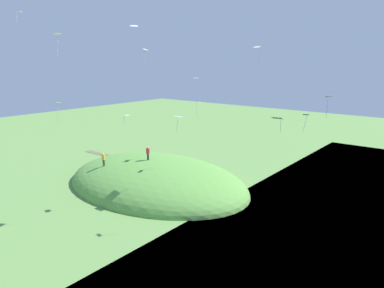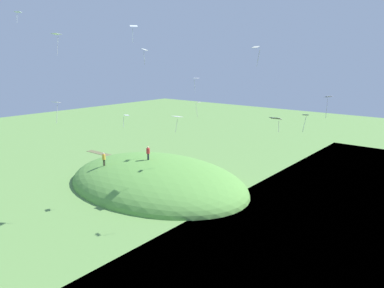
% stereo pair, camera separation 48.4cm
% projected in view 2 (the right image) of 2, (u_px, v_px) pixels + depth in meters
% --- Properties ---
extents(ground_plane, '(160.00, 160.00, 0.00)m').
position_uv_depth(ground_plane, '(191.00, 197.00, 42.03)').
color(ground_plane, '#659449').
extents(grass_hill, '(25.99, 18.23, 6.77)m').
position_uv_depth(grass_hill, '(156.00, 184.00, 46.17)').
color(grass_hill, '#5F9C43').
rests_on(grass_hill, ground_plane).
extents(dirt_path, '(14.39, 1.48, 0.04)m').
position_uv_depth(dirt_path, '(115.00, 157.00, 59.21)').
color(dirt_path, '#676541').
rests_on(dirt_path, ground_plane).
extents(person_near_shore, '(0.57, 0.57, 1.77)m').
position_uv_depth(person_near_shore, '(148.00, 151.00, 45.00)').
color(person_near_shore, black).
rests_on(person_near_shore, grass_hill).
extents(person_on_hilltop, '(0.53, 0.53, 1.71)m').
position_uv_depth(person_on_hilltop, '(104.00, 158.00, 44.89)').
color(person_on_hilltop, '#353625').
rests_on(person_on_hilltop, grass_hill).
extents(kite_0, '(0.62, 0.68, 1.87)m').
position_uv_depth(kite_0, '(198.00, 104.00, 41.39)').
color(kite_0, white).
extents(kite_1, '(0.95, 0.93, 1.05)m').
position_uv_depth(kite_1, '(18.00, 12.00, 34.18)').
color(kite_1, white).
extents(kite_2, '(0.92, 0.66, 1.22)m').
position_uv_depth(kite_2, '(276.00, 119.00, 27.94)').
color(kite_2, white).
extents(kite_3, '(0.77, 0.84, 2.14)m').
position_uv_depth(kite_3, '(328.00, 99.00, 33.71)').
color(kite_3, white).
extents(kite_4, '(0.80, 0.69, 1.32)m').
position_uv_depth(kite_4, '(126.00, 116.00, 37.65)').
color(kite_4, white).
extents(kite_5, '(0.88, 0.94, 1.74)m').
position_uv_depth(kite_5, '(134.00, 27.00, 36.85)').
color(kite_5, white).
extents(kite_6, '(0.81, 0.97, 1.86)m').
position_uv_depth(kite_6, '(196.00, 79.00, 45.03)').
color(kite_6, white).
extents(kite_7, '(1.16, 0.81, 1.79)m').
position_uv_depth(kite_7, '(177.00, 117.00, 38.17)').
color(kite_7, silver).
extents(kite_8, '(0.86, 0.68, 2.08)m').
position_uv_depth(kite_8, '(56.00, 104.00, 33.81)').
color(kite_8, white).
extents(kite_9, '(0.73, 0.65, 1.82)m').
position_uv_depth(kite_9, '(305.00, 117.00, 34.83)').
color(kite_9, white).
extents(kite_10, '(0.74, 0.53, 1.82)m').
position_uv_depth(kite_10, '(256.00, 49.00, 31.91)').
color(kite_10, white).
extents(kite_11, '(0.70, 0.81, 1.52)m').
position_uv_depth(kite_11, '(144.00, 51.00, 34.04)').
color(kite_11, white).
extents(kite_12, '(1.03, 0.75, 2.20)m').
position_uv_depth(kite_12, '(56.00, 35.00, 35.62)').
color(kite_12, white).
extents(mooring_post, '(0.14, 0.14, 0.98)m').
position_uv_depth(mooring_post, '(218.00, 199.00, 39.93)').
color(mooring_post, brown).
rests_on(mooring_post, ground_plane).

